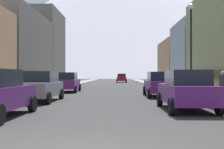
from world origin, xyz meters
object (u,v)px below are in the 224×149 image
at_px(car_driving_0, 122,78).
at_px(pedestrian_2, 223,88).
at_px(streetlamp_right, 191,36).
at_px(car_left_1, 40,86).
at_px(car_right_0, 186,90).
at_px(car_left_2, 67,82).
at_px(car_right_1, 160,84).

height_order(car_driving_0, pedestrian_2, car_driving_0).
xyz_separation_m(pedestrian_2, streetlamp_right, (-0.90, 2.91, 3.09)).
distance_m(car_left_1, car_right_0, 8.60).
xyz_separation_m(car_driving_0, streetlamp_right, (3.75, -39.32, 3.09)).
xyz_separation_m(car_left_2, pedestrian_2, (10.05, -10.96, -0.00)).
xyz_separation_m(car_left_1, car_left_2, (0.00, 9.18, 0.00)).
height_order(car_right_0, pedestrian_2, car_right_0).
distance_m(car_right_1, streetlamp_right, 4.38).
bearing_deg(car_driving_0, car_left_1, -97.60).
xyz_separation_m(car_left_1, pedestrian_2, (10.05, -1.78, -0.00)).
bearing_deg(pedestrian_2, streetlamp_right, 107.18).
bearing_deg(car_right_0, car_driving_0, 92.83).
height_order(car_right_0, car_right_1, same).
height_order(car_left_1, car_left_2, same).
bearing_deg(car_left_2, car_right_0, -60.10).
height_order(car_left_1, car_right_0, same).
xyz_separation_m(car_left_1, car_right_1, (7.60, 3.82, 0.00)).
xyz_separation_m(car_right_1, pedestrian_2, (2.45, -5.61, -0.00)).
distance_m(car_left_2, car_driving_0, 31.74).
height_order(car_left_2, pedestrian_2, car_left_2).
bearing_deg(car_left_1, car_left_2, 90.00).
bearing_deg(car_left_2, car_right_1, -35.18).
bearing_deg(car_driving_0, pedestrian_2, -83.72).
bearing_deg(pedestrian_2, car_right_0, -137.41).
bearing_deg(pedestrian_2, car_right_1, 113.61).
xyz_separation_m(car_right_0, car_driving_0, (-2.20, 44.49, 0.00)).
xyz_separation_m(car_left_1, car_driving_0, (5.40, 40.45, 0.00)).
distance_m(car_left_2, pedestrian_2, 14.87).
bearing_deg(car_right_0, streetlamp_right, 73.29).
distance_m(car_driving_0, pedestrian_2, 42.49).
bearing_deg(pedestrian_2, car_driving_0, 96.28).
bearing_deg(car_driving_0, streetlamp_right, -84.55).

